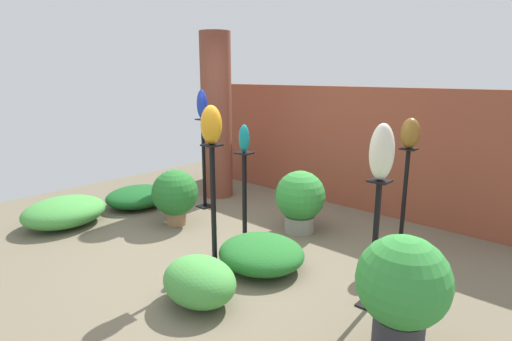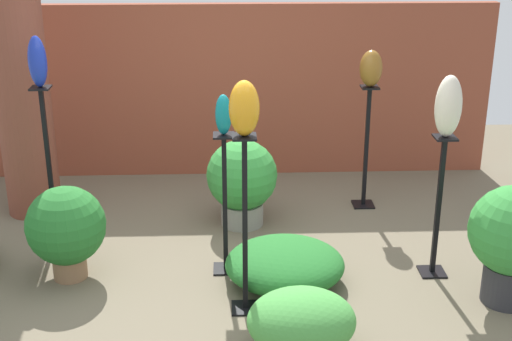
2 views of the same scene
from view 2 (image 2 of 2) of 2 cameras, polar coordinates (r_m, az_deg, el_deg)
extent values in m
plane|color=#6B604C|center=(5.53, -2.67, -9.10)|extent=(8.00, 8.00, 0.00)
cube|color=brown|center=(7.45, -2.72, 6.37)|extent=(5.60, 0.12, 1.79)
cylinder|color=brown|center=(6.68, -18.35, 7.24)|extent=(0.49, 0.49, 2.61)
cube|color=black|center=(5.22, -0.85, -10.94)|extent=(0.20, 0.20, 0.01)
cube|color=black|center=(4.91, -0.89, -4.49)|extent=(0.04, 0.04, 1.31)
cube|color=black|center=(4.67, -0.94, 2.71)|extent=(0.16, 0.16, 0.02)
cube|color=black|center=(5.85, 13.89, -7.87)|extent=(0.20, 0.20, 0.01)
cube|color=black|center=(5.61, 14.38, -2.86)|extent=(0.04, 0.04, 1.13)
cube|color=black|center=(5.41, 14.90, 2.57)|extent=(0.16, 0.16, 0.02)
cube|color=black|center=(6.95, 8.56, -2.70)|extent=(0.20, 0.20, 0.01)
cube|color=black|center=(6.74, 8.82, 1.82)|extent=(0.04, 0.04, 1.17)
cube|color=black|center=(6.58, 9.10, 6.59)|extent=(0.16, 0.16, 0.02)
cube|color=black|center=(6.51, -15.66, -4.97)|extent=(0.20, 0.20, 0.01)
cube|color=black|center=(6.26, -16.24, 0.49)|extent=(0.04, 0.04, 1.34)
cube|color=black|center=(6.07, -16.87, 6.35)|extent=(0.16, 0.16, 0.02)
cube|color=black|center=(5.73, -2.41, -7.85)|extent=(0.20, 0.20, 0.01)
cube|color=black|center=(5.48, -2.50, -2.73)|extent=(0.04, 0.04, 1.13)
cube|color=black|center=(5.29, -2.60, 2.82)|extent=(0.16, 0.16, 0.02)
ellipsoid|color=orange|center=(4.61, -0.95, 5.00)|extent=(0.20, 0.21, 0.37)
ellipsoid|color=beige|center=(5.35, 15.13, 4.98)|extent=(0.19, 0.20, 0.46)
ellipsoid|color=brown|center=(6.54, 9.18, 8.07)|extent=(0.21, 0.21, 0.33)
ellipsoid|color=#192D9E|center=(6.02, -17.08, 8.33)|extent=(0.15, 0.15, 0.42)
ellipsoid|color=#0F727A|center=(5.24, -2.62, 4.49)|extent=(0.12, 0.11, 0.31)
cylinder|color=#2D2D33|center=(5.55, 19.45, -8.49)|extent=(0.36, 0.36, 0.30)
cylinder|color=#936B4C|center=(5.77, -14.65, -7.42)|extent=(0.26, 0.26, 0.18)
sphere|color=#236B28|center=(5.61, -14.98, -4.27)|extent=(0.61, 0.61, 0.61)
cylinder|color=gray|center=(6.46, -1.11, -3.43)|extent=(0.38, 0.38, 0.20)
sphere|color=#338C38|center=(6.31, -1.14, -0.36)|extent=(0.63, 0.63, 0.63)
ellipsoid|color=#479942|center=(4.72, 3.66, -11.93)|extent=(0.71, 0.57, 0.41)
ellipsoid|color=#236B28|center=(5.48, 2.32, -7.51)|extent=(0.91, 0.86, 0.31)
camera|label=1|loc=(3.61, 52.28, -0.27)|focal=28.00mm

